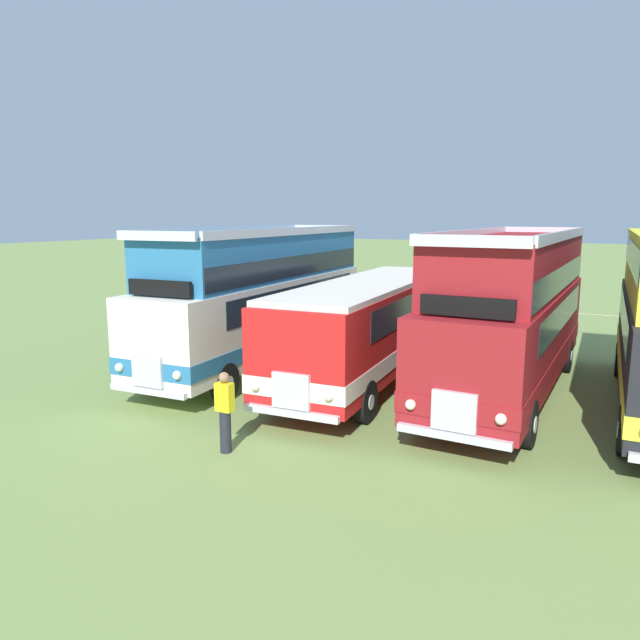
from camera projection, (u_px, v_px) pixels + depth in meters
name	position (u px, v px, depth m)	size (l,w,h in m)	color
bus_first_in_row	(263.00, 293.00, 19.38)	(3.12, 11.46, 4.52)	silver
bus_second_in_row	(371.00, 322.00, 17.49)	(3.13, 10.76, 2.99)	red
bus_third_in_row	(512.00, 310.00, 15.88)	(2.83, 10.65, 4.52)	maroon
marshal_person	(225.00, 412.00, 12.11)	(0.36, 0.24, 1.73)	#23232D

